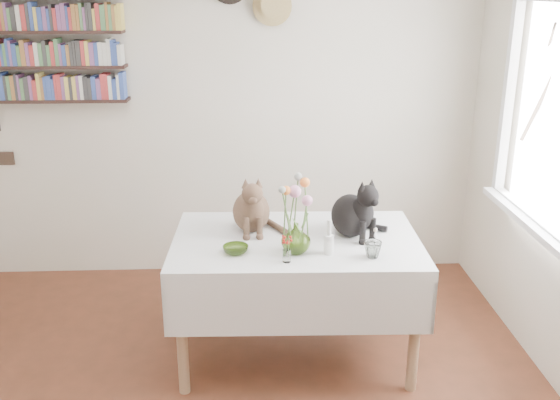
{
  "coord_description": "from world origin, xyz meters",
  "views": [
    {
      "loc": [
        0.3,
        -2.42,
        2.17
      ],
      "look_at": [
        0.45,
        0.87,
        1.05
      ],
      "focal_mm": 40.0,
      "sensor_mm": 36.0,
      "label": 1
    }
  ],
  "objects_px": {
    "black_cat": "(351,205)",
    "flower_vase": "(296,238)",
    "dining_table": "(296,268)",
    "tabby_cat": "(251,201)",
    "bookshelf_unit": "(52,37)"
  },
  "relations": [
    {
      "from": "tabby_cat",
      "to": "flower_vase",
      "type": "bearing_deg",
      "value": -58.71
    },
    {
      "from": "dining_table",
      "to": "bookshelf_unit",
      "type": "relative_size",
      "value": 1.47
    },
    {
      "from": "black_cat",
      "to": "bookshelf_unit",
      "type": "distance_m",
      "value": 2.44
    },
    {
      "from": "flower_vase",
      "to": "bookshelf_unit",
      "type": "height_order",
      "value": "bookshelf_unit"
    },
    {
      "from": "flower_vase",
      "to": "bookshelf_unit",
      "type": "xyz_separation_m",
      "value": [
        -1.63,
        1.39,
        0.98
      ]
    },
    {
      "from": "tabby_cat",
      "to": "bookshelf_unit",
      "type": "relative_size",
      "value": 0.37
    },
    {
      "from": "black_cat",
      "to": "bookshelf_unit",
      "type": "bearing_deg",
      "value": 115.7
    },
    {
      "from": "black_cat",
      "to": "flower_vase",
      "type": "distance_m",
      "value": 0.44
    },
    {
      "from": "dining_table",
      "to": "black_cat",
      "type": "xyz_separation_m",
      "value": [
        0.32,
        0.05,
        0.38
      ]
    },
    {
      "from": "flower_vase",
      "to": "bookshelf_unit",
      "type": "distance_m",
      "value": 2.36
    },
    {
      "from": "black_cat",
      "to": "flower_vase",
      "type": "relative_size",
      "value": 2.19
    },
    {
      "from": "bookshelf_unit",
      "to": "dining_table",
      "type": "bearing_deg",
      "value": -35.85
    },
    {
      "from": "bookshelf_unit",
      "to": "black_cat",
      "type": "bearing_deg",
      "value": -29.99
    },
    {
      "from": "tabby_cat",
      "to": "black_cat",
      "type": "distance_m",
      "value": 0.6
    },
    {
      "from": "black_cat",
      "to": "flower_vase",
      "type": "height_order",
      "value": "black_cat"
    }
  ]
}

